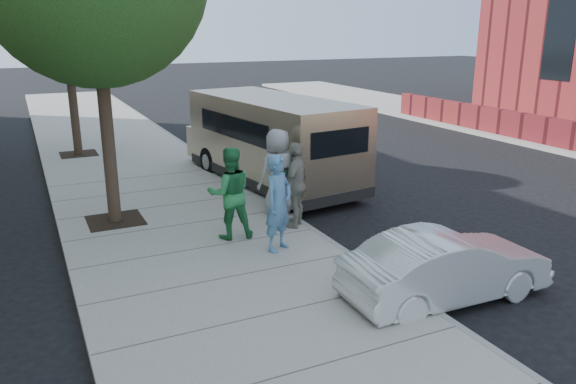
% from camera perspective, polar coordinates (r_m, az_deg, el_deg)
% --- Properties ---
extents(ground, '(120.00, 120.00, 0.00)m').
position_cam_1_polar(ground, '(11.56, -3.79, -5.53)').
color(ground, black).
rests_on(ground, ground).
extents(sidewalk, '(5.00, 60.00, 0.15)m').
position_cam_1_polar(sidewalk, '(11.23, -8.56, -5.94)').
color(sidewalk, gray).
rests_on(sidewalk, ground).
extents(curb_face, '(0.12, 60.00, 0.16)m').
position_cam_1_polar(curb_face, '(12.10, 2.56, -4.10)').
color(curb_face, gray).
rests_on(curb_face, ground).
extents(tree_far, '(3.92, 3.80, 6.49)m').
position_cam_1_polar(tree_far, '(20.06, -21.75, 16.95)').
color(tree_far, black).
rests_on(tree_far, sidewalk).
extents(parking_meter, '(0.27, 0.14, 1.24)m').
position_cam_1_polar(parking_meter, '(12.22, -0.17, 0.94)').
color(parking_meter, gray).
rests_on(parking_meter, sidewalk).
extents(van, '(3.01, 6.85, 2.46)m').
position_cam_1_polar(van, '(15.74, -1.82, 5.39)').
color(van, tan).
rests_on(van, ground).
extents(sedan, '(3.56, 1.30, 1.17)m').
position_cam_1_polar(sedan, '(9.52, 15.78, -7.30)').
color(sedan, silver).
rests_on(sedan, ground).
extents(person_officer, '(0.82, 0.73, 1.88)m').
position_cam_1_polar(person_officer, '(10.68, -0.98, -1.14)').
color(person_officer, teal).
rests_on(person_officer, sidewalk).
extents(person_green_shirt, '(1.02, 0.85, 1.88)m').
position_cam_1_polar(person_green_shirt, '(11.37, -5.90, -0.12)').
color(person_green_shirt, '#2D8A48').
rests_on(person_green_shirt, sidewalk).
extents(person_gray_shirt, '(1.06, 0.78, 1.98)m').
position_cam_1_polar(person_gray_shirt, '(12.77, -1.02, 2.03)').
color(person_gray_shirt, '#9A9A9D').
rests_on(person_gray_shirt, sidewalk).
extents(person_striped_polo, '(1.08, 1.09, 1.85)m').
position_cam_1_polar(person_striped_polo, '(11.98, 0.81, 0.74)').
color(person_striped_polo, gray).
rests_on(person_striped_polo, sidewalk).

